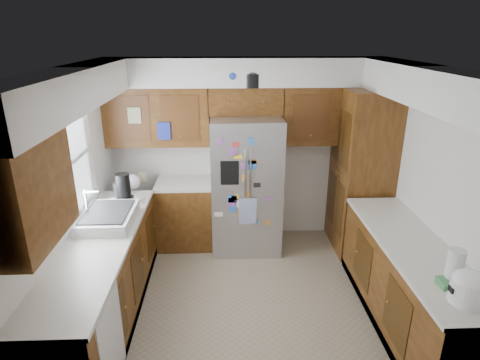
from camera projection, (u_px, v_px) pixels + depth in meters
name	position (u px, v px, depth m)	size (l,w,h in m)	color
floor	(252.00, 299.00, 4.47)	(3.60, 3.60, 0.00)	gray
room_shell	(241.00, 131.00, 4.17)	(3.64, 3.24, 2.52)	silver
left_counter_run	(125.00, 267.00, 4.29)	(1.36, 3.20, 0.92)	#3E210C
right_counter_run	(407.00, 289.00, 3.93)	(0.63, 2.25, 0.92)	#3E210C
pantry	(361.00, 172.00, 5.23)	(0.60, 0.90, 2.15)	#3E210C
fridge	(246.00, 185.00, 5.28)	(0.90, 0.79, 1.80)	gray
bridge_cabinet	(246.00, 100.00, 5.12)	(0.96, 0.34, 0.35)	#3E210C
fridge_top_items	(242.00, 76.00, 4.94)	(0.53, 0.30, 0.29)	#2146AB
sink_assembly	(108.00, 217.00, 4.16)	(0.52, 0.70, 0.37)	silver
left_counter_clutter	(126.00, 186.00, 4.82)	(0.34, 0.88, 0.38)	black
rice_cooker	(470.00, 287.00, 2.92)	(0.29, 0.28, 0.24)	white
paper_towel	(455.00, 267.00, 3.14)	(0.13, 0.13, 0.29)	white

